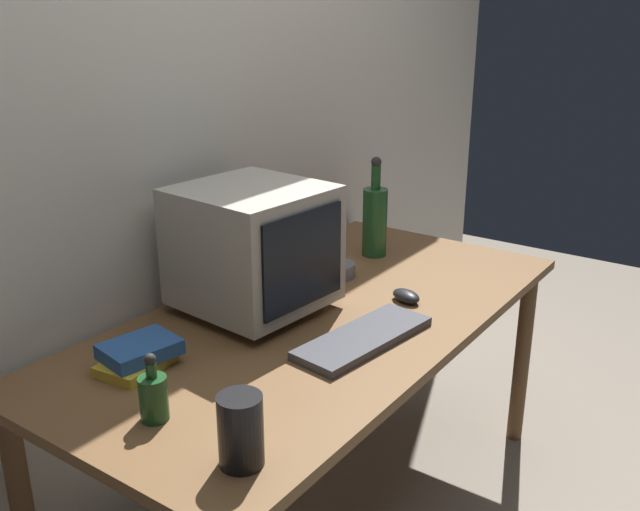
% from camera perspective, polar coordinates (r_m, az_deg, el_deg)
% --- Properties ---
extents(back_wall, '(4.00, 0.08, 2.50)m').
position_cam_1_polar(back_wall, '(2.22, -10.25, 11.16)').
color(back_wall, silver).
rests_on(back_wall, ground).
extents(desk, '(1.69, 0.83, 0.71)m').
position_cam_1_polar(desk, '(2.11, 0.00, -6.56)').
color(desk, brown).
rests_on(desk, ground).
extents(crt_monitor, '(0.41, 0.42, 0.37)m').
position_cam_1_polar(crt_monitor, '(2.04, -5.37, 0.63)').
color(crt_monitor, '#B2AD9E').
rests_on(crt_monitor, desk).
extents(keyboard, '(0.44, 0.20, 0.02)m').
position_cam_1_polar(keyboard, '(1.91, 3.50, -6.61)').
color(keyboard, '#3F3F47').
rests_on(keyboard, desk).
extents(computer_mouse, '(0.09, 0.11, 0.04)m').
position_cam_1_polar(computer_mouse, '(2.16, 6.92, -3.24)').
color(computer_mouse, black).
rests_on(computer_mouse, desk).
extents(bottle_tall, '(0.09, 0.09, 0.36)m').
position_cam_1_polar(bottle_tall, '(2.51, 4.41, 2.94)').
color(bottle_tall, '#1E4C23').
rests_on(bottle_tall, desk).
extents(bottle_short, '(0.06, 0.06, 0.16)m').
position_cam_1_polar(bottle_short, '(1.60, -13.21, -10.87)').
color(bottle_short, '#1E4C23').
rests_on(bottle_short, desk).
extents(book_stack, '(0.21, 0.16, 0.07)m').
position_cam_1_polar(book_stack, '(1.83, -14.37, -7.75)').
color(book_stack, gold).
rests_on(book_stack, desk).
extents(mug, '(0.12, 0.08, 0.09)m').
position_cam_1_polar(mug, '(2.48, -0.75, 0.58)').
color(mug, '#CC383D').
rests_on(mug, desk).
extents(cd_spindle, '(0.12, 0.12, 0.04)m').
position_cam_1_polar(cd_spindle, '(2.34, 1.36, -1.15)').
color(cd_spindle, '#595B66').
rests_on(cd_spindle, desk).
extents(metal_canister, '(0.09, 0.09, 0.15)m').
position_cam_1_polar(metal_canister, '(1.42, -6.37, -13.77)').
color(metal_canister, black).
rests_on(metal_canister, desk).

